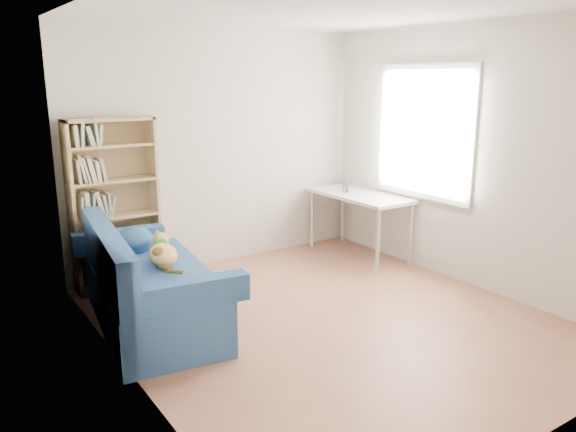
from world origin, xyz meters
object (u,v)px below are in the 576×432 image
(sofa, at_px, (147,286))
(pen_cup, at_px, (345,187))
(desk, at_px, (360,199))
(bookshelf, at_px, (115,211))

(sofa, xyz_separation_m, pen_cup, (2.69, 0.62, 0.46))
(desk, bearing_deg, sofa, -170.80)
(sofa, distance_m, pen_cup, 2.80)
(sofa, bearing_deg, pen_cup, 20.48)
(bookshelf, relative_size, desk, 1.31)
(desk, bearing_deg, pen_cup, 114.89)
(bookshelf, xyz_separation_m, desk, (2.69, -0.58, -0.10))
(sofa, height_order, bookshelf, bookshelf)
(bookshelf, height_order, desk, bookshelf)
(sofa, relative_size, pen_cup, 12.82)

